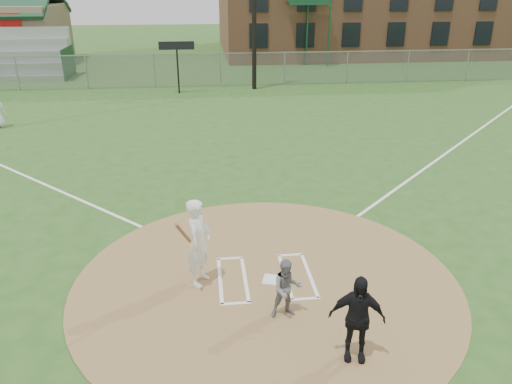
{
  "coord_description": "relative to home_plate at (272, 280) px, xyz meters",
  "views": [
    {
      "loc": [
        -1.24,
        -9.21,
        6.1
      ],
      "look_at": [
        0.0,
        2.0,
        1.3
      ],
      "focal_mm": 35.0,
      "sensor_mm": 36.0,
      "label": 1
    }
  ],
  "objects": [
    {
      "name": "ground",
      "position": [
        -0.14,
        -0.01,
        -0.03
      ],
      "size": [
        140.0,
        140.0,
        0.0
      ],
      "primitive_type": "plane",
      "color": "#29521C",
      "rests_on": "ground"
    },
    {
      "name": "dirt_circle",
      "position": [
        -0.14,
        -0.01,
        -0.02
      ],
      "size": [
        8.4,
        8.4,
        0.02
      ],
      "primitive_type": "cylinder",
      "color": "olive",
      "rests_on": "ground"
    },
    {
      "name": "home_plate",
      "position": [
        0.0,
        0.0,
        0.0
      ],
      "size": [
        0.51,
        0.51,
        0.03
      ],
      "primitive_type": "cube",
      "rotation": [
        0.0,
        0.0,
        -0.32
      ],
      "color": "white",
      "rests_on": "dirt_circle"
    },
    {
      "name": "foul_line_first",
      "position": [
        8.86,
        8.99,
        -0.03
      ],
      "size": [
        17.04,
        17.04,
        0.01
      ],
      "primitive_type": "cube",
      "rotation": [
        0.0,
        0.0,
        -0.79
      ],
      "color": "white",
      "rests_on": "ground"
    },
    {
      "name": "catcher",
      "position": [
        0.1,
        -1.24,
        0.6
      ],
      "size": [
        0.63,
        0.51,
        1.22
      ],
      "primitive_type": "imported",
      "rotation": [
        0.0,
        0.0,
        0.08
      ],
      "color": "slate",
      "rests_on": "dirt_circle"
    },
    {
      "name": "umpire",
      "position": [
        1.07,
        -2.54,
        0.8
      ],
      "size": [
        1.02,
        0.62,
        1.63
      ],
      "primitive_type": "imported",
      "rotation": [
        0.0,
        0.0,
        -0.24
      ],
      "color": "black",
      "rests_on": "dirt_circle"
    },
    {
      "name": "batters_boxes",
      "position": [
        -0.14,
        0.14,
        -0.01
      ],
      "size": [
        2.08,
        1.88,
        0.01
      ],
      "color": "white",
      "rests_on": "dirt_circle"
    },
    {
      "name": "batter_at_plate",
      "position": [
        -1.56,
        0.12,
        0.97
      ],
      "size": [
        0.81,
        1.11,
        1.96
      ],
      "color": "white",
      "rests_on": "dirt_circle"
    },
    {
      "name": "outfield_fence",
      "position": [
        -0.14,
        21.99,
        0.98
      ],
      "size": [
        56.08,
        0.08,
        2.03
      ],
      "color": "slate",
      "rests_on": "ground"
    },
    {
      "name": "bleachers",
      "position": [
        -13.14,
        26.19,
        1.56
      ],
      "size": [
        6.08,
        3.2,
        3.2
      ],
      "color": "#B7BABF",
      "rests_on": "ground"
    },
    {
      "name": "scoreboard_sign",
      "position": [
        -2.64,
        20.19,
        2.35
      ],
      "size": [
        2.0,
        0.1,
        2.93
      ],
      "color": "black",
      "rests_on": "ground"
    }
  ]
}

